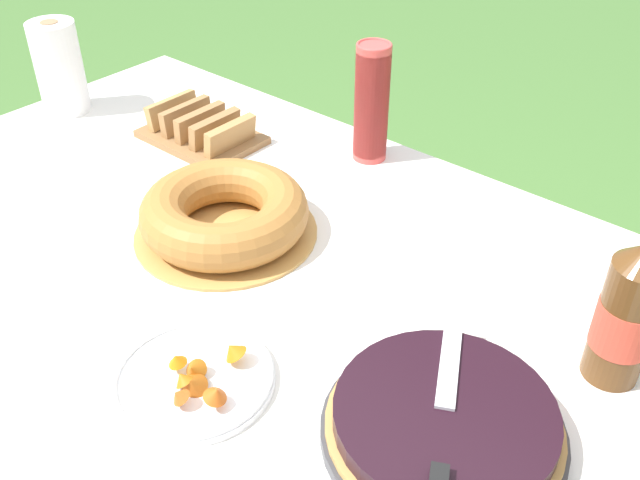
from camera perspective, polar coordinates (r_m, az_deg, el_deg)
The scene contains 10 objects.
garden_table at distance 1.30m, azimuth -7.08°, elevation -4.18°, with size 1.66×1.09×0.74m.
tablecloth at distance 1.26m, azimuth -7.25°, elevation -2.34°, with size 1.67×1.10×0.10m.
berry_tart at distance 0.97m, azimuth 9.86°, elevation -14.29°, with size 0.32×0.32×0.06m.
serving_knife at distance 0.92m, azimuth 9.94°, elevation -14.26°, with size 0.19×0.34×0.01m.
bundt_cake at distance 1.30m, azimuth -7.65°, elevation 2.12°, with size 0.34×0.34×0.09m.
cup_stack at distance 1.50m, azimuth 4.15°, elevation 10.84°, with size 0.07×0.07×0.25m.
cider_bottle_amber at distance 1.06m, azimuth 23.44°, elevation -5.34°, with size 0.08×0.08×0.31m.
snack_plate_near at distance 1.04m, azimuth -10.01°, elevation -10.80°, with size 0.23×0.23×0.05m.
paper_towel_roll at distance 1.83m, azimuth -20.14°, elevation 12.82°, with size 0.11×0.11×0.22m.
bread_board at distance 1.63m, azimuth -9.50°, elevation 8.70°, with size 0.26×0.18×0.07m.
Camera 1 is at (0.76, -0.65, 1.50)m, focal length 40.00 mm.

